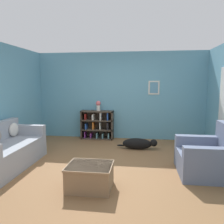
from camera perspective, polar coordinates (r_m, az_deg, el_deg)
name	(u,v)px	position (r m, az deg, el deg)	size (l,w,h in m)	color
ground_plane	(109,164)	(4.71, -0.67, -13.44)	(14.00, 14.00, 0.00)	brown
wall_back	(120,96)	(6.64, 2.15, 4.26)	(5.60, 0.13, 2.60)	#609EB7
couch	(5,151)	(4.93, -26.26, -9.16)	(0.84, 1.79, 0.87)	#9399A3
bookshelf	(98,125)	(6.64, -3.80, -3.37)	(0.97, 0.32, 0.86)	#42382D
recliner_chair	(209,157)	(4.49, 24.09, -10.74)	(0.98, 1.01, 0.95)	slate
coffee_table	(90,176)	(3.67, -5.78, -16.23)	(0.72, 0.58, 0.39)	#846647
dog	(139,144)	(5.68, 6.97, -8.21)	(1.03, 0.26, 0.28)	black
vase	(98,105)	(6.52, -3.60, 1.80)	(0.15, 0.15, 0.30)	silver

